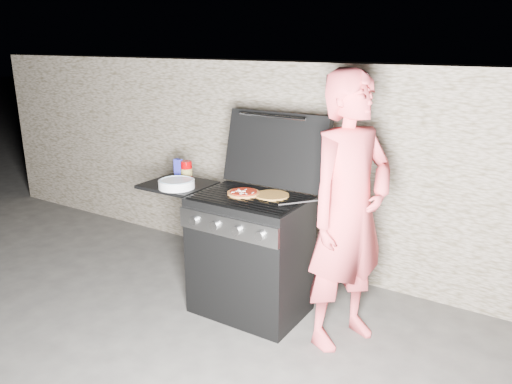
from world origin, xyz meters
The scene contains 10 objects.
ground centered at (0.00, 0.00, 0.00)m, with size 50.00×50.00×0.00m, color #3A3834.
stone_wall centered at (0.00, 1.05, 0.90)m, with size 8.00×0.35×1.80m, color #A59584.
gas_grill centered at (-0.25, 0.00, 0.46)m, with size 1.34×0.79×0.91m, color black, non-canonical shape.
pizza_topped centered at (-0.07, 0.01, 0.92)m, with size 0.23×0.23×0.03m, color gold, non-canonical shape.
pizza_plain centered at (0.13, 0.08, 0.92)m, with size 0.24×0.24×0.01m, color gold.
sauce_jar centered at (-0.72, 0.17, 0.97)m, with size 0.09×0.09×0.14m, color #A60003.
blue_carton centered at (-0.80, 0.17, 0.97)m, with size 0.07×0.04×0.14m, color #2D2FB8.
plate_stack centered at (-0.60, -0.10, 0.93)m, with size 0.27×0.27×0.06m, color white.
person centered at (0.73, 0.04, 0.91)m, with size 0.66×0.44×1.82m, color #DF4950.
tongs centered at (0.48, 0.00, 0.95)m, with size 0.01×0.01×0.43m, color black.
Camera 1 is at (1.83, -2.84, 1.98)m, focal length 35.00 mm.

